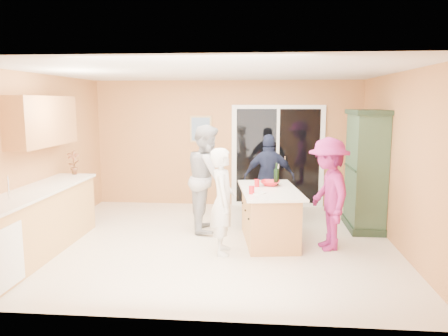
# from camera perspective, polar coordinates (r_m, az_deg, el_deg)

# --- Properties ---
(floor) EXTENTS (5.50, 5.50, 0.00)m
(floor) POSITION_cam_1_polar(r_m,az_deg,el_deg) (6.92, -1.33, -9.56)
(floor) COLOR beige
(floor) RESTS_ON ground
(ceiling) EXTENTS (5.50, 5.00, 0.10)m
(ceiling) POSITION_cam_1_polar(r_m,az_deg,el_deg) (6.59, -1.41, 12.45)
(ceiling) COLOR silver
(ceiling) RESTS_ON wall_back
(wall_back) EXTENTS (5.50, 0.10, 2.60)m
(wall_back) POSITION_cam_1_polar(r_m,az_deg,el_deg) (9.11, 0.41, 3.21)
(wall_back) COLOR #E69C5F
(wall_back) RESTS_ON ground
(wall_front) EXTENTS (5.50, 0.10, 2.60)m
(wall_front) POSITION_cam_1_polar(r_m,az_deg,el_deg) (4.19, -5.24, -3.27)
(wall_front) COLOR #E69C5F
(wall_front) RESTS_ON ground
(wall_left) EXTENTS (0.10, 5.00, 2.60)m
(wall_left) POSITION_cam_1_polar(r_m,az_deg,el_deg) (7.46, -22.86, 1.32)
(wall_left) COLOR #E69C5F
(wall_left) RESTS_ON ground
(wall_right) EXTENTS (0.10, 5.00, 2.60)m
(wall_right) POSITION_cam_1_polar(r_m,az_deg,el_deg) (6.89, 22.00, 0.82)
(wall_right) COLOR #E69C5F
(wall_right) RESTS_ON ground
(left_cabinet_run) EXTENTS (0.65, 3.05, 1.24)m
(left_cabinet_run) POSITION_cam_1_polar(r_m,az_deg,el_deg) (6.57, -24.37, -7.14)
(left_cabinet_run) COLOR tan
(left_cabinet_run) RESTS_ON floor
(upper_cabinets) EXTENTS (0.35, 1.60, 0.75)m
(upper_cabinets) POSITION_cam_1_polar(r_m,az_deg,el_deg) (7.16, -22.63, 5.68)
(upper_cabinets) COLOR tan
(upper_cabinets) RESTS_ON wall_left
(sliding_door) EXTENTS (1.90, 0.07, 2.10)m
(sliding_door) POSITION_cam_1_polar(r_m,az_deg,el_deg) (9.07, 7.02, 1.53)
(sliding_door) COLOR white
(sliding_door) RESTS_ON floor
(framed_picture) EXTENTS (0.46, 0.04, 0.56)m
(framed_picture) POSITION_cam_1_polar(r_m,az_deg,el_deg) (9.12, -3.06, 5.09)
(framed_picture) COLOR tan
(framed_picture) RESTS_ON wall_back
(kitchen_island) EXTENTS (1.07, 1.69, 0.83)m
(kitchen_island) POSITION_cam_1_polar(r_m,az_deg,el_deg) (6.86, 5.91, -6.37)
(kitchen_island) COLOR tan
(kitchen_island) RESTS_ON floor
(green_hutch) EXTENTS (0.58, 1.11, 2.03)m
(green_hutch) POSITION_cam_1_polar(r_m,az_deg,el_deg) (7.79, 18.02, -0.45)
(green_hutch) COLOR #1E3121
(green_hutch) RESTS_ON floor
(woman_white) EXTENTS (0.42, 0.59, 1.53)m
(woman_white) POSITION_cam_1_polar(r_m,az_deg,el_deg) (6.22, -0.17, -4.36)
(woman_white) COLOR silver
(woman_white) RESTS_ON floor
(woman_grey) EXTENTS (0.79, 0.96, 1.79)m
(woman_grey) POSITION_cam_1_polar(r_m,az_deg,el_deg) (7.33, -2.13, -1.32)
(woman_grey) COLOR #AAAAAD
(woman_grey) RESTS_ON floor
(woman_navy) EXTENTS (0.94, 0.42, 1.58)m
(woman_navy) POSITION_cam_1_polar(r_m,az_deg,el_deg) (8.01, 5.92, -1.26)
(woman_navy) COLOR #1B213D
(woman_navy) RESTS_ON floor
(woman_magenta) EXTENTS (0.80, 1.16, 1.65)m
(woman_magenta) POSITION_cam_1_polar(r_m,az_deg,el_deg) (6.57, 13.46, -3.32)
(woman_magenta) COLOR #982174
(woman_magenta) RESTS_ON floor
(serving_bowl) EXTENTS (0.36, 0.36, 0.08)m
(serving_bowl) POSITION_cam_1_polar(r_m,az_deg,el_deg) (7.03, 6.06, -1.99)
(serving_bowl) COLOR red
(serving_bowl) RESTS_ON kitchen_island
(tulip_vase) EXTENTS (0.24, 0.19, 0.41)m
(tulip_vase) POSITION_cam_1_polar(r_m,az_deg,el_deg) (7.82, -19.05, 0.67)
(tulip_vase) COLOR #B61222
(tulip_vase) RESTS_ON left_cabinet_run
(tumbler_near) EXTENTS (0.10, 0.10, 0.12)m
(tumbler_near) POSITION_cam_1_polar(r_m,az_deg,el_deg) (6.37, 3.63, -2.88)
(tumbler_near) COLOR red
(tumbler_near) RESTS_ON kitchen_island
(tumbler_far) EXTENTS (0.09, 0.09, 0.12)m
(tumbler_far) POSITION_cam_1_polar(r_m,az_deg,el_deg) (6.92, 4.32, -1.98)
(tumbler_far) COLOR red
(tumbler_far) RESTS_ON kitchen_island
(wine_bottle) EXTENTS (0.08, 0.08, 0.35)m
(wine_bottle) POSITION_cam_1_polar(r_m,az_deg,el_deg) (7.11, 6.85, -1.07)
(wine_bottle) COLOR black
(wine_bottle) RESTS_ON kitchen_island
(white_plate) EXTENTS (0.30, 0.30, 0.02)m
(white_plate) POSITION_cam_1_polar(r_m,az_deg,el_deg) (6.45, 4.44, -3.21)
(white_plate) COLOR white
(white_plate) RESTS_ON kitchen_island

